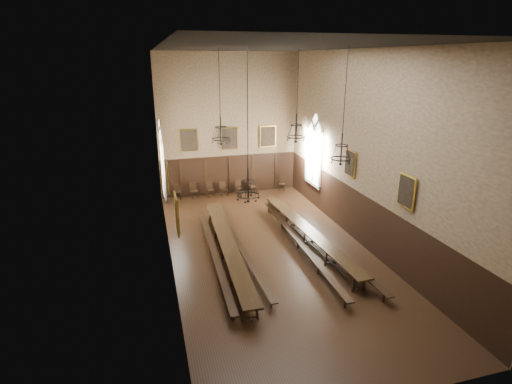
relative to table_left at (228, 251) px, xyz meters
name	(u,v)px	position (x,y,z in m)	size (l,w,h in m)	color
floor	(270,252)	(2.03, 0.20, -0.41)	(9.00, 18.00, 0.02)	black
ceiling	(273,47)	(2.03, 0.20, 8.61)	(9.00, 18.00, 0.02)	black
wall_back	(229,126)	(2.03, 9.21, 4.10)	(9.00, 0.02, 9.00)	#907959
wall_front	(392,249)	(2.03, -8.81, 4.10)	(9.00, 0.02, 9.00)	#907959
wall_left	(165,165)	(-2.48, 0.20, 4.10)	(0.02, 18.00, 9.00)	#907959
wall_right	(364,151)	(6.54, 0.20, 4.10)	(0.02, 18.00, 9.00)	#907959
wainscot_panelling	(270,227)	(2.03, 0.20, 0.85)	(9.00, 18.00, 2.50)	black
table_left	(228,251)	(0.00, 0.00, 0.00)	(1.10, 10.18, 0.79)	black
table_right	(308,237)	(4.06, 0.46, -0.02)	(1.27, 9.75, 0.76)	black
bench_left_outer	(214,253)	(-0.62, 0.20, -0.11)	(0.57, 10.05, 0.45)	black
bench_left_inner	(241,249)	(0.63, 0.25, -0.13)	(0.52, 9.37, 0.42)	black
bench_right_inner	(298,243)	(3.40, 0.15, -0.09)	(0.48, 10.64, 0.48)	black
bench_right_outer	(321,240)	(4.55, 0.07, -0.09)	(0.96, 10.68, 0.48)	black
chair_0	(178,195)	(-1.49, 8.76, -0.11)	(0.47, 0.47, 0.96)	black
chair_1	(194,193)	(-0.42, 8.74, -0.09)	(0.49, 0.49, 1.01)	black
chair_2	(210,192)	(0.62, 8.72, -0.10)	(0.51, 0.51, 0.97)	black
chair_3	(224,191)	(1.52, 8.70, -0.12)	(0.50, 0.50, 0.92)	black
chair_4	(239,190)	(2.58, 8.79, -0.13)	(0.45, 0.45, 0.88)	black
chair_5	(253,189)	(3.48, 8.71, -0.11)	(0.49, 0.49, 0.94)	black
chair_7	(282,186)	(5.58, 8.78, -0.12)	(0.51, 0.51, 0.90)	black
chandelier_back_left	(221,133)	(0.34, 2.80, 4.79)	(0.89, 0.89, 4.24)	black
chandelier_back_right	(296,131)	(4.03, 2.45, 4.78)	(0.91, 0.91, 4.26)	black
chandelier_front_left	(248,186)	(0.32, -2.47, 3.79)	(0.83, 0.83, 5.32)	black
chandelier_front_right	(341,151)	(4.29, -1.83, 4.69)	(0.83, 0.83, 4.36)	black
portrait_back_0	(189,140)	(-0.57, 9.08, 3.30)	(1.10, 0.12, 1.40)	gold
portrait_back_1	(229,138)	(2.03, 9.08, 3.30)	(1.10, 0.12, 1.40)	gold
portrait_back_2	(268,136)	(4.63, 9.08, 3.30)	(1.10, 0.12, 1.40)	gold
portrait_left_0	(168,177)	(-2.35, 1.20, 3.30)	(0.12, 1.00, 1.30)	gold
portrait_left_1	(177,214)	(-2.35, -3.30, 3.30)	(0.12, 1.00, 1.30)	gold
portrait_right_0	(350,163)	(6.41, 1.20, 3.30)	(0.12, 1.00, 1.30)	gold
portrait_right_1	(406,191)	(6.41, -3.30, 3.30)	(0.12, 1.00, 1.30)	gold
window_right	(314,150)	(6.46, 5.70, 3.00)	(0.20, 2.20, 4.60)	white
window_left	(162,160)	(-2.40, 5.70, 3.00)	(0.20, 2.20, 4.60)	white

